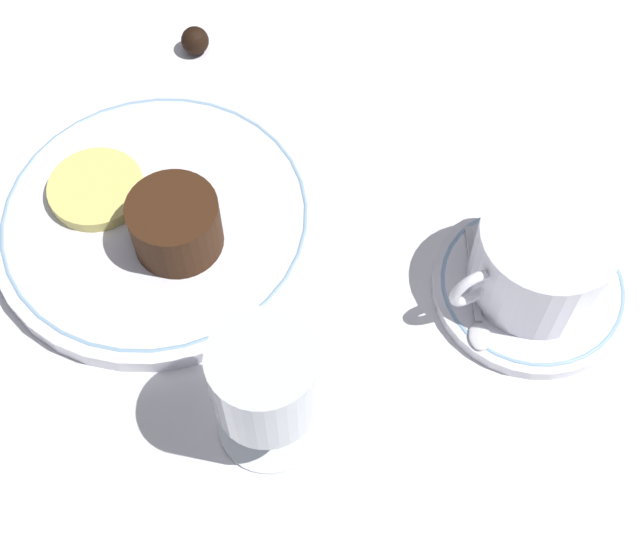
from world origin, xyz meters
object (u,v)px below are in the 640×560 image
coffee_cup (542,257)px  wine_glass (272,381)px  dessert_cake (172,226)px  dinner_plate (156,219)px

coffee_cup → wine_glass: wine_glass is taller
wine_glass → dessert_cake: wine_glass is taller
dinner_plate → wine_glass: 0.19m
wine_glass → dessert_cake: (0.01, -0.15, -0.03)m
dinner_plate → wine_glass: wine_glass is taller
dessert_cake → coffee_cup: bearing=146.3°
dessert_cake → wine_glass: bearing=92.7°
dinner_plate → wine_glass: size_ratio=2.32×
wine_glass → dessert_cake: 0.16m
dinner_plate → wine_glass: bearing=93.7°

